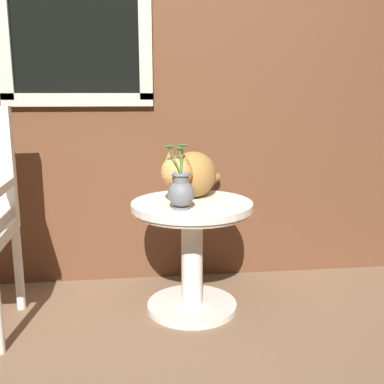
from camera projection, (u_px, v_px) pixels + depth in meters
ground_plane at (135, 334)px, 2.11m from camera, size 6.00×6.00×0.00m
back_wall at (127, 51)px, 2.49m from camera, size 4.00×0.07×2.60m
wicker_side_table at (192, 236)px, 2.28m from camera, size 0.60×0.60×0.56m
cat at (191, 174)px, 2.31m from camera, size 0.36×0.51×0.25m
pewter_vase_with_ivy at (181, 190)px, 2.09m from camera, size 0.13×0.14×0.29m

